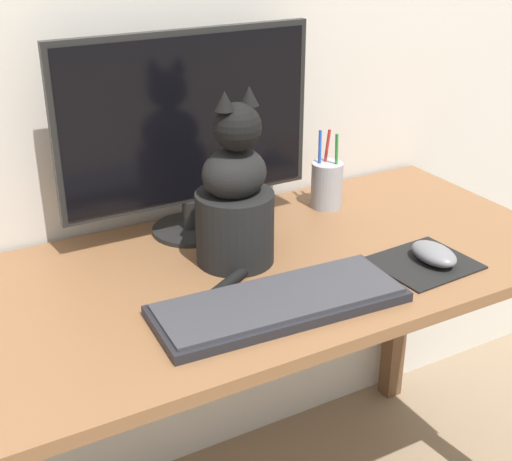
{
  "coord_description": "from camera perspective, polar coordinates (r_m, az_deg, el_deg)",
  "views": [
    {
      "loc": [
        -0.59,
        -1.09,
        1.38
      ],
      "look_at": [
        -0.02,
        -0.06,
        0.83
      ],
      "focal_mm": 50.0,
      "sensor_mm": 36.0,
      "label": 1
    }
  ],
  "objects": [
    {
      "name": "desk",
      "position": [
        1.45,
        -0.55,
        -6.62
      ],
      "size": [
        1.34,
        0.61,
        0.72
      ],
      "color": "brown",
      "rests_on": "ground_plane"
    },
    {
      "name": "monitor",
      "position": [
        1.47,
        -5.5,
        8.13
      ],
      "size": [
        0.55,
        0.17,
        0.43
      ],
      "color": "black",
      "rests_on": "desk"
    },
    {
      "name": "cat",
      "position": [
        1.37,
        -1.67,
        2.4
      ],
      "size": [
        0.21,
        0.22,
        0.35
      ],
      "rotation": [
        0.0,
        0.0,
        0.19
      ],
      "color": "black",
      "rests_on": "desk"
    },
    {
      "name": "mousepad_right",
      "position": [
        1.45,
        13.27,
        -2.55
      ],
      "size": [
        0.2,
        0.17,
        0.0
      ],
      "rotation": [
        0.0,
        0.0,
        0.06
      ],
      "color": "black",
      "rests_on": "desk"
    },
    {
      "name": "computer_mouse_right",
      "position": [
        1.45,
        14.05,
        -1.82
      ],
      "size": [
        0.07,
        0.11,
        0.04
      ],
      "color": "slate",
      "rests_on": "mousepad_right"
    },
    {
      "name": "pen_cup",
      "position": [
        1.66,
        5.68,
        3.71
      ],
      "size": [
        0.07,
        0.07,
        0.18
      ],
      "color": "#99999E",
      "rests_on": "desk"
    },
    {
      "name": "keyboard",
      "position": [
        1.26,
        1.88,
        -5.78
      ],
      "size": [
        0.46,
        0.19,
        0.02
      ],
      "rotation": [
        0.0,
        0.0,
        -0.06
      ],
      "color": "black",
      "rests_on": "desk"
    }
  ]
}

